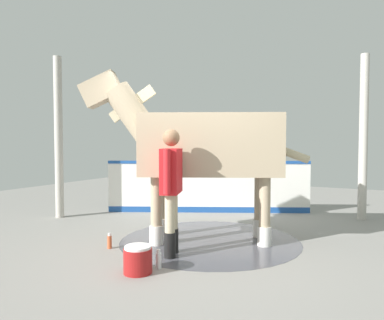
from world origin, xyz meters
name	(u,v)px	position (x,y,z in m)	size (l,w,h in m)	color
ground_plane	(200,246)	(0.00, 0.00, -0.01)	(16.00, 16.00, 0.02)	gray
wet_patch	(210,240)	(0.03, 0.29, 0.00)	(2.69, 2.69, 0.00)	#4C4C54
barrier_wall	(208,189)	(-0.92, 2.31, 0.50)	(3.88, 1.87, 1.09)	white
roof_post_near	(59,138)	(-3.32, 0.51, 1.57)	(0.16, 0.16, 3.14)	#B7B2A8
roof_post_far	(363,137)	(2.00, 3.00, 1.57)	(0.16, 0.16, 3.14)	#B7B2A8
horse	(202,146)	(-0.09, 0.23, 1.42)	(3.17, 1.79, 2.54)	tan
handler	(171,183)	(-0.13, -0.59, 0.95)	(0.37, 0.63, 1.65)	black
wash_bucket	(138,260)	(-0.14, -1.32, 0.15)	(0.33, 0.33, 0.31)	maroon
bottle_shampoo	(159,260)	(-0.01, -1.10, 0.10)	(0.06, 0.06, 0.23)	white
bottle_spray	(110,241)	(-1.05, -0.72, 0.10)	(0.06, 0.06, 0.22)	#CC5933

